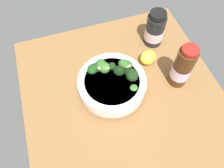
{
  "coord_description": "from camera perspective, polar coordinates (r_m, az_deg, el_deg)",
  "views": [
    {
      "loc": [
        34.47,
        -14.8,
        67.0
      ],
      "look_at": [
        -1.42,
        -3.07,
        4.0
      ],
      "focal_mm": 35.42,
      "sensor_mm": 36.0,
      "label": 1
    }
  ],
  "objects": [
    {
      "name": "bowl_of_broccoli",
      "position": [
        0.74,
        0.08,
        0.52
      ],
      "size": [
        22.58,
        22.58,
        10.03
      ],
      "color": "white",
      "rests_on": "ground_plane"
    },
    {
      "name": "bottle_tall",
      "position": [
        0.87,
        10.97,
        13.57
      ],
      "size": [
        7.23,
        7.23,
        14.45
      ],
      "color": "black",
      "rests_on": "ground_plane"
    },
    {
      "name": "lemon_wedge",
      "position": [
        0.83,
        9.27,
        6.8
      ],
      "size": [
        7.41,
        7.91,
        5.13
      ],
      "primitive_type": "ellipsoid",
      "rotation": [
        0.0,
        0.0,
        5.13
      ],
      "color": "yellow",
      "rests_on": "ground_plane"
    },
    {
      "name": "bottle_short",
      "position": [
        0.76,
        17.68,
        4.02
      ],
      "size": [
        6.39,
        6.39,
        17.32
      ],
      "color": "#472814",
      "rests_on": "ground_plane"
    },
    {
      "name": "ground_plane",
      "position": [
        0.78,
        2.46,
        -2.42
      ],
      "size": [
        67.2,
        67.2,
        3.54
      ],
      "primitive_type": "cube",
      "color": "brown"
    }
  ]
}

